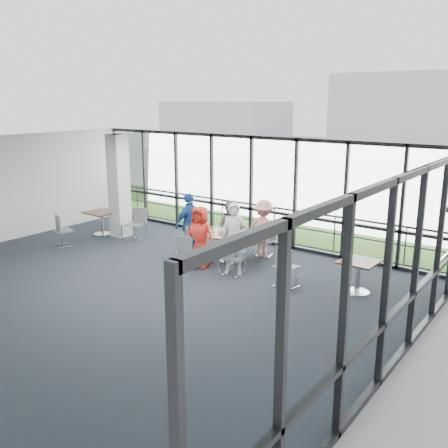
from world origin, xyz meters
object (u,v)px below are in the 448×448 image
Objects in this scene: main_table at (231,239)px; diner_near_right at (234,239)px; diner_end at (190,224)px; chair_spare_lb at (134,224)px; chair_main_fr at (265,241)px; chair_main_nl at (191,252)px; chair_main_nr at (232,258)px; diner_near_left at (200,237)px; structural_column at (119,186)px; side_table_left at (102,215)px; chair_spare_la at (63,231)px; diner_far_right at (264,229)px; chair_main_end at (185,240)px; side_table_right at (358,266)px; chair_main_fl at (233,235)px; diner_far_left at (230,226)px; chair_spare_r at (287,267)px.

diner_near_right is at bearing -55.11° from main_table.
chair_spare_lb is (-2.32, 0.06, -0.38)m from diner_end.
diner_end is 2.06× the size of chair_main_fr.
main_table is at bearing 159.25° from chair_spare_lb.
chair_main_nl is 1.15m from chair_main_nr.
diner_near_left is 1.19m from diner_end.
structural_column is 1.16m from side_table_left.
chair_spare_la is at bearing -105.10° from structural_column.
diner_far_right is at bearing 74.84° from diner_near_right.
chair_main_nl is 4.36m from chair_spare_la.
diner_far_right is at bearing 10.19° from structural_column.
diner_far_right is at bearing 86.24° from chair_main_fr.
chair_spare_lb is (-3.67, -0.02, -0.14)m from main_table.
diner_near_right is (0.62, -0.72, 0.28)m from main_table.
structural_column is 2.18m from chair_spare_la.
chair_main_fr reaches higher than chair_main_end.
main_table is at bearing 178.62° from side_table_right.
chair_main_nr is at bearing -6.29° from chair_main_nl.
chair_spare_la is at bearing 22.79° from chair_main_fl.
diner_near_right is 1.88m from diner_far_left.
side_table_left is (-0.61, -0.24, -0.96)m from structural_column.
chair_main_fl is at bearing 117.35° from main_table.
main_table is 1.14× the size of diner_end.
chair_main_end reaches higher than side_table_left.
side_table_right is 5.01m from chair_main_end.
main_table is at bearing 102.35° from diner_end.
side_table_left is at bearing 4.77° from chair_main_fl.
diner_far_left is at bearing 51.41° from chair_spare_la.
chair_spare_lb is at bearing 174.58° from main_table.
side_table_right is 3.04m from diner_near_right.
chair_main_fl is 0.91× the size of chair_spare_r.
chair_main_nr reaches higher than side_table_right.
diner_near_left reaches higher than chair_spare_r.
diner_near_left is 0.89× the size of diner_near_right.
chair_spare_la is (-3.37, -1.59, 0.06)m from chair_main_end.
chair_main_nl is at bearing 176.28° from diner_near_right.
chair_main_nl is 1.05× the size of chair_main_end.
chair_main_fr is (1.02, 0.27, -0.32)m from diner_far_left.
structural_column is 3.27× the size of chair_spare_r.
side_table_left is 0.98× the size of chair_spare_lb.
chair_main_nl is (-1.12, -0.34, -0.47)m from diner_near_right.
main_table is 0.99m from diner_near_right.
chair_main_fr is (-0.17, 1.72, -0.48)m from diner_near_right.
diner_near_left reaches higher than diner_far_right.
structural_column is 4.01m from chair_main_fl.
chair_spare_la is at bearing 170.54° from diner_near_right.
chair_main_nl is at bearing 56.35° from diner_far_right.
chair_spare_lb reaches higher than side_table_right.
diner_near_right is 4.37m from chair_spare_lb.
chair_main_fr reaches higher than main_table.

